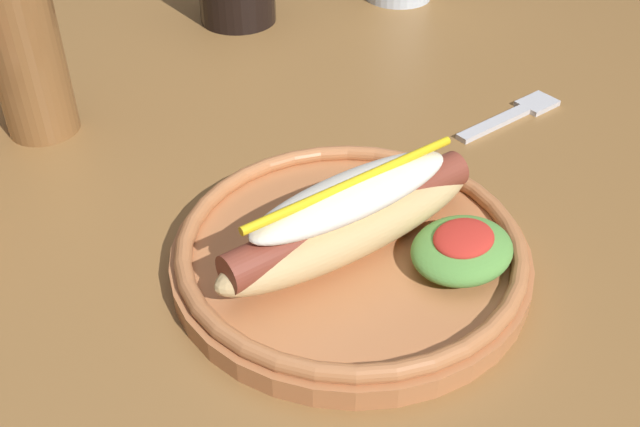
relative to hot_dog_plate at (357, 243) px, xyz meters
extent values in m
cube|color=olive|center=(0.07, 0.18, -0.04)|extent=(1.40, 0.86, 0.04)
cylinder|color=olive|center=(0.68, 0.52, -0.41)|extent=(0.06, 0.06, 0.70)
cylinder|color=#B77042|center=(0.00, 0.00, -0.01)|extent=(0.25, 0.25, 0.02)
torus|color=#B77042|center=(0.00, 0.00, 0.00)|extent=(0.24, 0.24, 0.01)
ellipsoid|color=tan|center=(0.00, 0.00, 0.01)|extent=(0.22, 0.08, 0.04)
cylinder|color=brown|center=(0.00, 0.00, 0.02)|extent=(0.20, 0.05, 0.03)
ellipsoid|color=silver|center=(0.00, 0.00, 0.04)|extent=(0.16, 0.06, 0.02)
cylinder|color=yellow|center=(0.00, 0.00, 0.05)|extent=(0.17, 0.03, 0.01)
ellipsoid|color=#5B9942|center=(0.04, -0.06, 0.01)|extent=(0.07, 0.06, 0.02)
ellipsoid|color=red|center=(0.04, -0.06, 0.02)|extent=(0.04, 0.04, 0.01)
cube|color=silver|center=(0.23, 0.04, -0.02)|extent=(0.09, 0.02, 0.00)
cube|color=silver|center=(0.29, 0.04, -0.02)|extent=(0.04, 0.03, 0.00)
cylinder|color=brown|center=(-0.06, 0.32, 0.05)|extent=(0.06, 0.06, 0.15)
camera|label=1|loc=(-0.29, -0.26, 0.33)|focal=42.05mm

